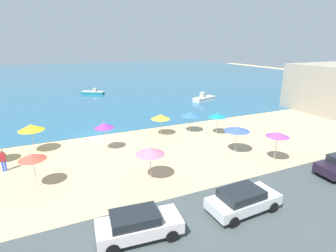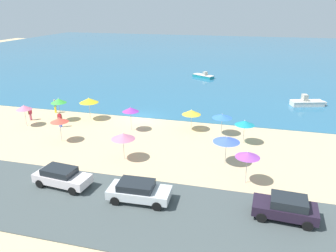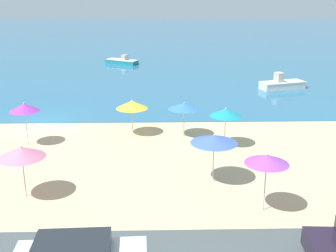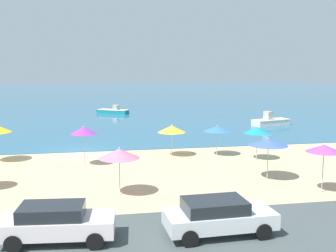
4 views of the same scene
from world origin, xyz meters
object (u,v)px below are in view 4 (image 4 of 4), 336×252
at_px(beach_umbrella_4, 84,130).
at_px(parked_car_1, 218,216).
at_px(beach_umbrella_8, 172,129).
at_px(beach_umbrella_9, 257,130).
at_px(beach_umbrella_5, 324,148).
at_px(parked_car_3, 56,222).
at_px(skiff_offshore, 271,122).
at_px(beach_umbrella_10, 217,129).
at_px(beach_umbrella_7, 268,142).
at_px(skiff_nearshore, 113,111).
at_px(beach_umbrella_1, 119,153).

relative_size(beach_umbrella_4, parked_car_1, 0.61).
xyz_separation_m(beach_umbrella_8, beach_umbrella_9, (5.61, -2.22, 0.09)).
bearing_deg(beach_umbrella_4, beach_umbrella_5, -33.68).
bearing_deg(beach_umbrella_9, parked_car_3, -137.34).
xyz_separation_m(beach_umbrella_9, skiff_offshore, (7.70, 14.81, -1.63)).
bearing_deg(beach_umbrella_8, beach_umbrella_10, -7.07).
distance_m(beach_umbrella_7, skiff_nearshore, 34.53).
xyz_separation_m(beach_umbrella_4, parked_car_3, (-0.87, -12.19, -1.52)).
bearing_deg(skiff_nearshore, beach_umbrella_1, -92.55).
bearing_deg(parked_car_3, beach_umbrella_5, 16.84).
xyz_separation_m(beach_umbrella_7, beach_umbrella_10, (-1.01, 6.67, -0.20)).
relative_size(beach_umbrella_5, beach_umbrella_8, 1.12).
relative_size(beach_umbrella_9, skiff_nearshore, 0.55).
height_order(parked_car_1, parked_car_3, parked_car_3).
height_order(beach_umbrella_1, beach_umbrella_7, beach_umbrella_1).
distance_m(beach_umbrella_7, skiff_offshore, 21.70).
bearing_deg(parked_car_3, parked_car_1, -3.93).
xyz_separation_m(beach_umbrella_1, parked_car_1, (3.42, -5.88, -1.35)).
relative_size(beach_umbrella_9, beach_umbrella_10, 1.06).
relative_size(beach_umbrella_4, parked_car_3, 0.61).
distance_m(beach_umbrella_7, beach_umbrella_9, 5.03).
height_order(parked_car_3, skiff_offshore, skiff_offshore).
bearing_deg(beach_umbrella_5, beach_umbrella_4, 146.32).
xyz_separation_m(beach_umbrella_8, parked_car_1, (-0.93, -14.35, -1.19)).
bearing_deg(beach_umbrella_4, beach_umbrella_10, 7.92).
bearing_deg(beach_umbrella_9, beach_umbrella_7, -105.13).
bearing_deg(beach_umbrella_7, beach_umbrella_4, 153.05).
height_order(beach_umbrella_4, beach_umbrella_8, beach_umbrella_4).
relative_size(beach_umbrella_7, beach_umbrella_10, 1.09).
relative_size(beach_umbrella_8, skiff_offshore, 0.49).
bearing_deg(skiff_offshore, parked_car_1, -117.88).
xyz_separation_m(beach_umbrella_1, beach_umbrella_4, (-1.86, 6.73, 0.17)).
distance_m(beach_umbrella_1, beach_umbrella_4, 6.99).
relative_size(beach_umbrella_10, parked_car_3, 0.51).
height_order(parked_car_1, skiff_offshore, skiff_offshore).
distance_m(beach_umbrella_8, beach_umbrella_10, 3.31).
bearing_deg(beach_umbrella_7, beach_umbrella_1, -170.89).
bearing_deg(parked_car_1, beach_umbrella_1, 120.19).
bearing_deg(beach_umbrella_5, beach_umbrella_7, 122.17).
distance_m(beach_umbrella_4, beach_umbrella_9, 11.84).
bearing_deg(beach_umbrella_1, parked_car_3, -116.58).
distance_m(beach_umbrella_9, beach_umbrella_10, 2.95).
bearing_deg(beach_umbrella_8, beach_umbrella_9, -21.58).
distance_m(beach_umbrella_5, beach_umbrella_8, 11.66).
bearing_deg(beach_umbrella_8, beach_umbrella_7, -58.72).
distance_m(beach_umbrella_9, parked_car_1, 13.84).
xyz_separation_m(skiff_nearshore, skiff_offshore, (16.11, -14.08, 0.09)).
bearing_deg(beach_umbrella_1, beach_umbrella_9, 32.06).
relative_size(skiff_nearshore, skiff_offshore, 0.93).
distance_m(beach_umbrella_10, skiff_offshore, 16.49).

